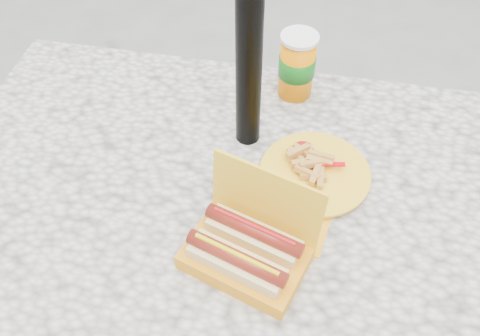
# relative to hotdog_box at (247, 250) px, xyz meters

# --- Properties ---
(picnic_table) EXTENTS (1.20, 0.80, 0.75)m
(picnic_table) POSITION_rel_hotdog_box_xyz_m (-0.05, 0.14, -0.15)
(picnic_table) COLOR beige
(picnic_table) RESTS_ON ground
(hotdog_box) EXTENTS (0.24, 0.20, 0.17)m
(hotdog_box) POSITION_rel_hotdog_box_xyz_m (0.00, 0.00, 0.00)
(hotdog_box) COLOR gold
(hotdog_box) RESTS_ON picnic_table
(fries_plate) EXTENTS (0.25, 0.30, 0.04)m
(fries_plate) POSITION_rel_hotdog_box_xyz_m (0.09, 0.21, -0.03)
(fries_plate) COLOR orange
(fries_plate) RESTS_ON picnic_table
(soda_cup) EXTENTS (0.08, 0.08, 0.15)m
(soda_cup) POSITION_rel_hotdog_box_xyz_m (0.03, 0.46, 0.04)
(soda_cup) COLOR #FF8500
(soda_cup) RESTS_ON picnic_table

